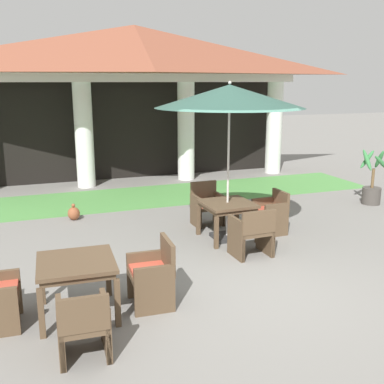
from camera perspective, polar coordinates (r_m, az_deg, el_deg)
The scene contains 13 objects.
ground_plane at distance 7.15m, azimuth 7.43°, elevation -10.73°, with size 60.00×60.00×0.00m, color gray.
background_pavilion at distance 13.49m, azimuth -7.18°, elevation 15.55°, with size 10.24×3.05×4.44m.
lawn_strip at distance 12.09m, azimuth -4.77°, elevation -0.46°, with size 12.04×2.33×0.01m, color #519347.
patio_table_near_foreground at distance 8.68m, azimuth 4.42°, elevation -1.92°, with size 0.94×0.94×0.72m.
patio_umbrella_near_foreground at distance 8.37m, azimuth 4.68°, elevation 11.65°, with size 2.70×2.70×2.94m.
patio_chair_near_foreground_north at distance 9.58m, azimuth 1.85°, elevation -1.68°, with size 0.61×0.51×0.89m.
patio_chair_near_foreground_south at distance 7.92m, azimuth 7.48°, elevation -4.97°, with size 0.66×0.57×0.86m.
patio_chair_near_foreground_east at distance 9.19m, azimuth 9.80°, elevation -2.59°, with size 0.55×0.58×0.84m.
patio_table_mid_left at distance 6.03m, azimuth -14.18°, elevation -9.12°, with size 1.00×1.00×0.74m.
patio_chair_mid_left_south at distance 5.26m, azimuth -13.33°, elevation -15.73°, with size 0.57×0.58×0.81m.
patio_chair_mid_left_east at distance 6.23m, azimuth -4.88°, elevation -10.19°, with size 0.57×0.64×0.90m.
potted_palm_right_edge at distance 12.01m, azimuth 21.43°, elevation 0.50°, with size 0.57×0.60×1.35m.
terracotta_urn at distance 10.27m, azimuth -14.48°, elevation -2.58°, with size 0.26×0.26×0.36m.
Camera 1 is at (-3.07, -5.75, 2.93)m, focal length 42.93 mm.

